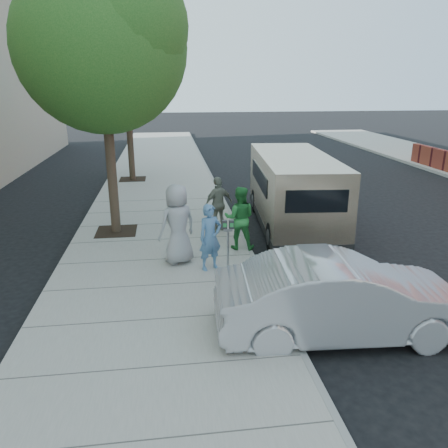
{
  "coord_description": "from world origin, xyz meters",
  "views": [
    {
      "loc": [
        -0.71,
        -10.51,
        4.48
      ],
      "look_at": [
        0.66,
        -0.22,
        1.1
      ],
      "focal_mm": 35.0,
      "sensor_mm": 36.0,
      "label": 1
    }
  ],
  "objects": [
    {
      "name": "tree_far",
      "position": [
        -2.25,
        10.0,
        4.88
      ],
      "size": [
        3.92,
        3.8,
        6.49
      ],
      "color": "black",
      "rests_on": "sidewalk"
    },
    {
      "name": "parking_meter",
      "position": [
        0.65,
        -1.02,
        1.09
      ],
      "size": [
        0.27,
        0.1,
        1.3
      ],
      "rotation": [
        0.0,
        0.0,
        -0.04
      ],
      "color": "gray",
      "rests_on": "sidewalk"
    },
    {
      "name": "tree_near",
      "position": [
        -2.25,
        2.4,
        5.55
      ],
      "size": [
        4.62,
        4.6,
        7.53
      ],
      "color": "black",
      "rests_on": "sidewalk"
    },
    {
      "name": "ground",
      "position": [
        0.0,
        0.0,
        0.0
      ],
      "size": [
        120.0,
        120.0,
        0.0
      ],
      "primitive_type": "plane",
      "color": "black",
      "rests_on": "ground"
    },
    {
      "name": "van",
      "position": [
        3.25,
        2.6,
        1.24
      ],
      "size": [
        2.6,
        6.43,
        2.33
      ],
      "rotation": [
        0.0,
        0.0,
        -0.09
      ],
      "color": "beige",
      "rests_on": "ground"
    },
    {
      "name": "person_gray_shirt",
      "position": [
        -0.49,
        -0.24,
        1.15
      ],
      "size": [
        1.17,
        1.03,
        2.01
      ],
      "primitive_type": "imported",
      "rotation": [
        0.0,
        0.0,
        3.63
      ],
      "color": "#97979A",
      "rests_on": "sidewalk"
    },
    {
      "name": "curb_face",
      "position": [
        1.44,
        0.0,
        0.07
      ],
      "size": [
        0.12,
        60.0,
        0.16
      ],
      "primitive_type": "cube",
      "color": "gray",
      "rests_on": "ground"
    },
    {
      "name": "person_officer",
      "position": [
        0.26,
        -0.77,
        0.96
      ],
      "size": [
        0.69,
        0.58,
        1.62
      ],
      "primitive_type": "imported",
      "rotation": [
        0.0,
        0.0,
        0.39
      ],
      "color": "#4F7AA8",
      "rests_on": "sidewalk"
    },
    {
      "name": "person_striped_polo",
      "position": [
        0.8,
        2.09,
        0.98
      ],
      "size": [
        1.05,
        0.81,
        1.66
      ],
      "primitive_type": "imported",
      "rotation": [
        0.0,
        0.0,
        3.61
      ],
      "color": "gray",
      "rests_on": "sidewalk"
    },
    {
      "name": "sidewalk",
      "position": [
        -1.0,
        0.0,
        0.07
      ],
      "size": [
        5.0,
        60.0,
        0.15
      ],
      "primitive_type": "cube",
      "color": "gray",
      "rests_on": "ground"
    },
    {
      "name": "person_green_shirt",
      "position": [
        1.18,
        0.52,
        1.01
      ],
      "size": [
        0.95,
        0.81,
        1.72
      ],
      "primitive_type": "imported",
      "rotation": [
        0.0,
        0.0,
        2.93
      ],
      "color": "#297D37",
      "rests_on": "sidewalk"
    },
    {
      "name": "sedan",
      "position": [
        2.35,
        -3.75,
        0.76
      ],
      "size": [
        4.68,
        1.84,
        1.52
      ],
      "primitive_type": "imported",
      "rotation": [
        0.0,
        0.0,
        1.52
      ],
      "color": "#ABACB2",
      "rests_on": "ground"
    }
  ]
}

